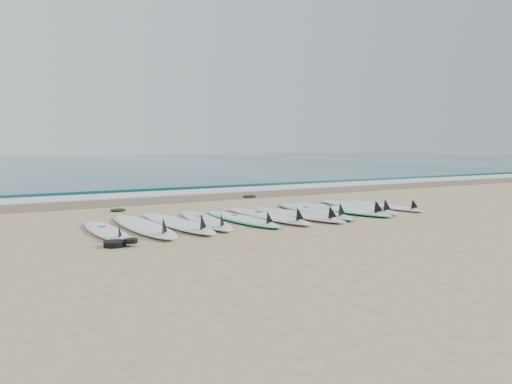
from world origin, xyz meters
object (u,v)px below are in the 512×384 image
surfboard_0 (106,231)px  leash_coil (118,243)px  surfboard_5 (269,215)px  surfboard_10 (386,206)px

surfboard_0 → leash_coil: bearing=-95.6°
surfboard_0 → surfboard_5: 3.17m
surfboard_5 → surfboard_10: (3.20, 0.06, -0.01)m
surfboard_5 → surfboard_10: 3.20m
surfboard_5 → leash_coil: 3.49m
surfboard_5 → surfboard_10: size_ratio=1.19×
surfboard_0 → leash_coil: 1.13m
surfboard_0 → surfboard_5: size_ratio=0.81×
surfboard_0 → leash_coil: surfboard_0 is taller
surfboard_5 → leash_coil: bearing=-162.5°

